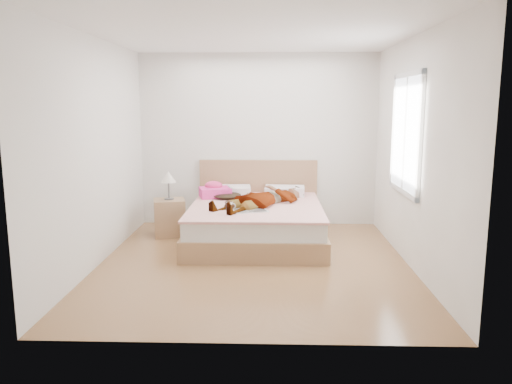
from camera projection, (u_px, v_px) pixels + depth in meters
ground at (254, 263)px, 5.86m from camera, size 4.00×4.00×0.00m
woman at (264, 195)px, 6.74m from camera, size 1.58×1.70×0.23m
hair at (226, 195)px, 7.21m from camera, size 0.60×0.66×0.08m
phone at (230, 187)px, 7.14m from camera, size 0.09×0.08×0.05m
room_shell at (406, 134)px, 5.84m from camera, size 4.00×4.00×4.00m
bed at (256, 220)px, 6.83m from camera, size 1.80×2.08×1.00m
towel at (215, 191)px, 7.23m from camera, size 0.51×0.46×0.23m
magazine at (250, 210)px, 6.30m from camera, size 0.49×0.40×0.03m
coffee_mug at (230, 206)px, 6.35m from camera, size 0.13×0.10×0.10m
plush_toy at (230, 205)px, 6.40m from camera, size 0.18×0.22×0.11m
nightstand at (170, 215)px, 7.05m from camera, size 0.50×0.47×0.92m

